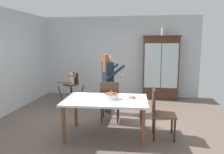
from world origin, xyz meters
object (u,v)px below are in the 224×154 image
Objects in this scene: birthday_cake at (111,96)px; dining_chair_far_side at (110,99)px; china_cabinet at (160,67)px; dining_table at (106,103)px; serving_bowl at (131,97)px; adult_person at (108,76)px; ceramic_vase at (163,32)px; dining_chair_right_end at (159,110)px; high_chair_with_toddler at (71,82)px.

dining_chair_far_side is at bearing 100.96° from birthday_cake.
china_cabinet reaches higher than dining_chair_far_side.
dining_chair_far_side is (-0.03, 0.73, -0.10)m from dining_table.
dining_table is 0.52m from serving_bowl.
serving_bowl is (0.66, -1.23, -0.20)m from adult_person.
adult_person is 8.50× the size of serving_bowl.
china_cabinet is 1.14m from ceramic_vase.
china_cabinet is at bearing -70.60° from adult_person.
adult_person is 0.79m from dining_chair_far_side.
serving_bowl is at bearing -104.99° from china_cabinet.
ceramic_vase reaches higher than dining_table.
dining_chair_far_side is at bearing -118.72° from china_cabinet.
china_cabinet is 3.27m from birthday_cake.
serving_bowl is 0.60m from dining_chair_right_end.
china_cabinet reaches higher than birthday_cake.
serving_bowl is at bearing 18.14° from dining_table.
high_chair_with_toddler is at bearing -160.18° from china_cabinet.
dining_chair_right_end is (2.46, -2.06, -0.10)m from high_chair_with_toddler.
adult_person is 0.92× the size of dining_table.
ceramic_vase is 2.56m from adult_person.
china_cabinet reaches higher than adult_person.
high_chair_with_toddler is at bearing 49.45° from dining_chair_right_end.
serving_bowl is 0.79m from dining_chair_far_side.
ceramic_vase is 3.35m from serving_bowl.
dining_table is 1.03m from dining_chair_right_end.
dining_chair_far_side is 1.00× the size of dining_chair_right_end.
ceramic_vase is at bearing 42.75° from high_chair_with_toddler.
birthday_cake is (-1.20, -3.06, -1.37)m from ceramic_vase.
high_chair_with_toddler is 2.59m from birthday_cake.
high_chair_with_toddler is (-2.69, -0.97, -0.38)m from china_cabinet.
dining_chair_right_end is at bearing -95.25° from ceramic_vase.
dining_chair_far_side is at bearing 56.89° from dining_chair_right_end.
adult_person is 5.47× the size of birthday_cake.
ceramic_vase is 3.45m from dining_chair_right_end.
adult_person is 1.41m from serving_bowl.
dining_chair_right_end is at bearing 2.83° from dining_table.
china_cabinet is at bearing 75.01° from serving_bowl.
birthday_cake is at bearing -110.77° from china_cabinet.
dining_table is 0.73m from dining_chair_far_side.
china_cabinet is 2.16× the size of high_chair_with_toddler.
ceramic_vase is 3.56m from birthday_cake.
ceramic_vase is 1.50× the size of serving_bowl.
dining_table is 9.23× the size of serving_bowl.
birthday_cake is 0.40m from serving_bowl.
birthday_cake is (-1.16, -3.05, -0.24)m from china_cabinet.
ceramic_vase is at bearing -5.76° from dining_chair_right_end.
high_chair_with_toddler is 0.62× the size of adult_person.
dining_chair_right_end is at bearing -168.24° from adult_person.
serving_bowl is (0.48, 0.16, 0.11)m from dining_table.
china_cabinet is at bearing 69.23° from birthday_cake.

